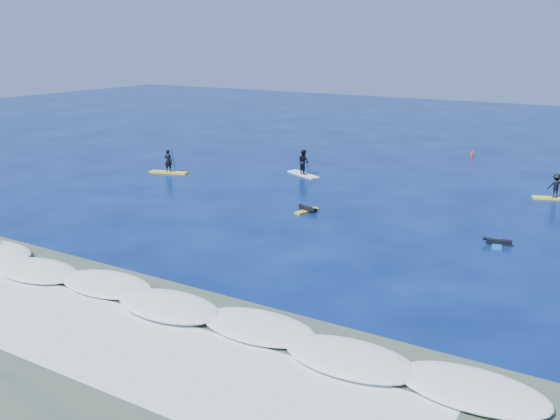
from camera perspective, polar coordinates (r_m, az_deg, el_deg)
The scene contains 10 objects.
ground at distance 35.93m, azimuth -5.58°, elevation -1.73°, with size 160.00×160.00×0.00m, color #03103F.
shallow_water at distance 26.94m, azimuth -24.10°, elevation -9.18°, with size 90.00×13.00×0.01m, color #35493B.
breaking_wave at distance 29.11m, azimuth -17.63°, elevation -6.67°, with size 40.00×6.00×0.30m, color white.
whitewater at distance 27.44m, azimuth -22.38°, elevation -8.53°, with size 34.00×5.00×0.02m, color silver.
sup_paddler_left at distance 51.06m, azimuth -10.16°, elevation 4.12°, with size 3.23×1.64×2.20m.
sup_paddler_center at distance 49.48m, azimuth 2.17°, elevation 4.23°, with size 3.41×2.25×2.37m.
sup_paddler_right at distance 46.08m, azimuth 23.90°, elevation 1.88°, with size 2.91×1.73×2.00m.
prone_paddler_near at distance 39.25m, azimuth 2.50°, elevation 0.04°, with size 1.46×1.90×0.39m.
prone_paddler_far at distance 34.94m, azimuth 19.25°, elevation -2.84°, with size 1.49×1.94×0.39m.
marker_buoy at distance 59.76m, azimuth 17.16°, elevation 4.93°, with size 0.26×0.26×0.63m.
Camera 1 is at (20.92, -27.18, 10.70)m, focal length 40.00 mm.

